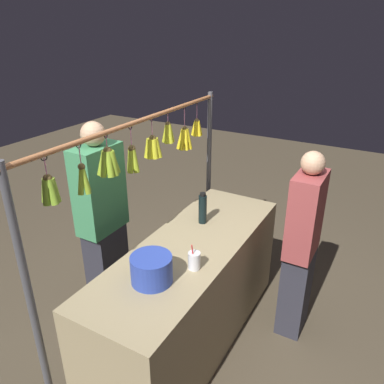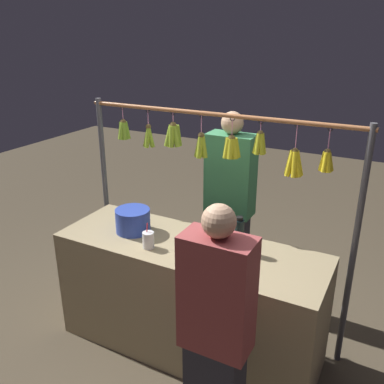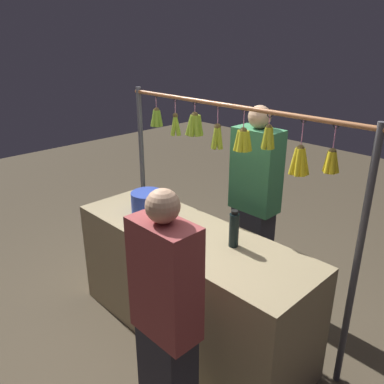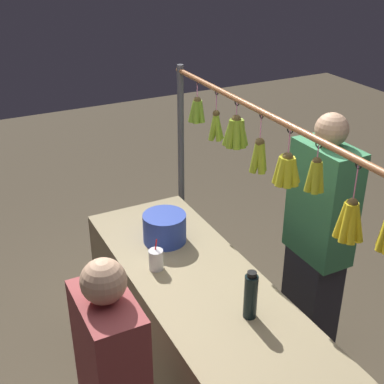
% 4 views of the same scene
% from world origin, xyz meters
% --- Properties ---
extents(ground_plane, '(12.00, 12.00, 0.00)m').
position_xyz_m(ground_plane, '(0.00, 0.00, 0.00)').
color(ground_plane, brown).
extents(market_counter, '(1.96, 0.67, 0.89)m').
position_xyz_m(market_counter, '(0.00, 0.00, 0.44)').
color(market_counter, tan).
rests_on(market_counter, ground).
extents(display_rack, '(2.18, 0.14, 1.80)m').
position_xyz_m(display_rack, '(-0.00, -0.39, 1.34)').
color(display_rack, '#4C4C51').
rests_on(display_rack, ground).
extents(water_bottle, '(0.07, 0.07, 0.26)m').
position_xyz_m(water_bottle, '(-0.35, -0.08, 1.01)').
color(water_bottle, black).
rests_on(water_bottle, market_counter).
extents(blue_bucket, '(0.26, 0.26, 0.18)m').
position_xyz_m(blue_bucket, '(0.48, 0.00, 0.98)').
color(blue_bucket, '#2C44A9').
rests_on(blue_bucket, market_counter).
extents(drink_cup, '(0.08, 0.08, 0.18)m').
position_xyz_m(drink_cup, '(0.23, 0.17, 0.95)').
color(drink_cup, silver).
rests_on(drink_cup, market_counter).
extents(vendor_person, '(0.41, 0.22, 1.71)m').
position_xyz_m(vendor_person, '(0.03, -0.81, 0.85)').
color(vendor_person, '#2D2D38').
rests_on(vendor_person, ground).
extents(customer_person, '(0.37, 0.20, 1.56)m').
position_xyz_m(customer_person, '(-0.53, 0.68, 0.77)').
color(customer_person, '#2D2D38').
rests_on(customer_person, ground).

